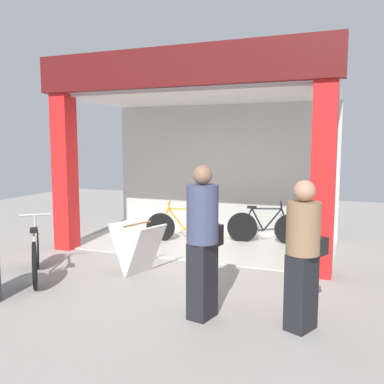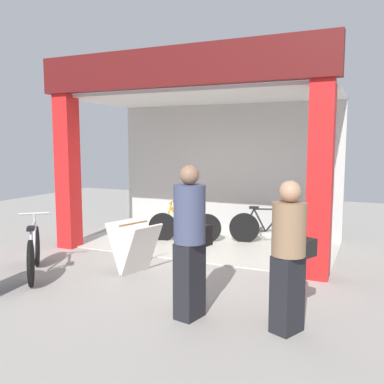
% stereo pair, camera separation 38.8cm
% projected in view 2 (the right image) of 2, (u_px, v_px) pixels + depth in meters
% --- Properties ---
extents(ground_plane, '(18.28, 18.28, 0.00)m').
position_uv_depth(ground_plane, '(178.00, 260.00, 7.39)').
color(ground_plane, '#9E9991').
rests_on(ground_plane, ground).
extents(shop_facade, '(5.34, 2.85, 3.64)m').
position_uv_depth(shop_facade, '(207.00, 148.00, 8.40)').
color(shop_facade, beige).
rests_on(shop_facade, ground).
extents(bicycle_inside_0, '(1.59, 0.44, 0.88)m').
position_uv_depth(bicycle_inside_0, '(268.00, 227.00, 8.50)').
color(bicycle_inside_0, black).
rests_on(bicycle_inside_0, ground).
extents(bicycle_inside_1, '(1.49, 0.52, 0.85)m').
position_uv_depth(bicycle_inside_1, '(185.00, 226.00, 8.73)').
color(bicycle_inside_1, black).
rests_on(bicycle_inside_1, ground).
extents(bicycle_parked_0, '(1.14, 1.35, 0.95)m').
position_uv_depth(bicycle_parked_0, '(34.00, 252.00, 6.51)').
color(bicycle_parked_0, black).
rests_on(bicycle_parked_0, ground).
extents(sandwich_board_sign, '(0.88, 0.77, 0.82)m').
position_uv_depth(sandwich_board_sign, '(134.00, 248.00, 6.63)').
color(sandwich_board_sign, silver).
rests_on(sandwich_board_sign, ground).
extents(pedestrian_0, '(0.50, 0.68, 1.67)m').
position_uv_depth(pedestrian_0, '(289.00, 254.00, 4.51)').
color(pedestrian_0, black).
rests_on(pedestrian_0, ground).
extents(pedestrian_1, '(0.44, 0.63, 1.82)m').
position_uv_depth(pedestrian_1, '(190.00, 239.00, 4.86)').
color(pedestrian_1, black).
rests_on(pedestrian_1, ground).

